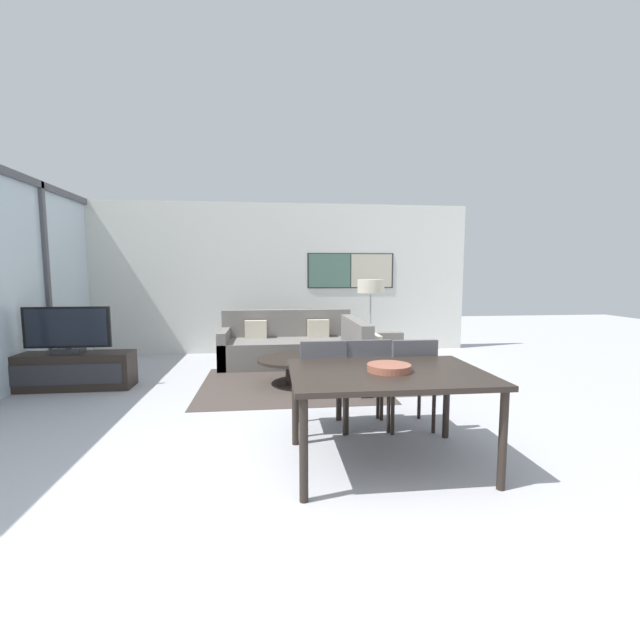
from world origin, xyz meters
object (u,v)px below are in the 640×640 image
(tv_console, at_px, (70,371))
(floor_lamp, at_px, (371,290))
(television, at_px, (67,330))
(dining_table, at_px, (388,380))
(dining_chair_centre, at_px, (365,377))
(sofa_main, at_px, (288,347))
(dining_chair_left, at_px, (322,379))
(fruit_bowl, at_px, (389,367))
(sofa_side, at_px, (377,363))
(dining_chair_right, at_px, (410,377))
(coffee_table, at_px, (292,365))

(tv_console, height_order, floor_lamp, floor_lamp)
(television, height_order, dining_table, television)
(television, relative_size, dining_chair_centre, 1.20)
(tv_console, bearing_deg, television, 90.00)
(sofa_main, xyz_separation_m, dining_chair_left, (0.20, -3.10, 0.24))
(dining_chair_centre, bearing_deg, floor_lamp, 75.83)
(tv_console, height_order, sofa_main, sofa_main)
(dining_chair_left, height_order, dining_chair_centre, same)
(dining_chair_left, distance_m, dining_chair_centre, 0.43)
(dining_chair_left, xyz_separation_m, dining_chair_centre, (0.42, 0.01, 0.00))
(sofa_main, relative_size, fruit_bowl, 6.44)
(tv_console, height_order, sofa_side, sofa_side)
(dining_chair_left, xyz_separation_m, floor_lamp, (1.17, 2.97, 0.71))
(television, distance_m, dining_chair_right, 4.39)
(floor_lamp, bearing_deg, television, -165.60)
(dining_chair_left, bearing_deg, fruit_bowl, -60.65)
(sofa_side, height_order, coffee_table, sofa_side)
(sofa_main, distance_m, coffee_table, 1.34)
(dining_chair_right, bearing_deg, dining_chair_left, 177.42)
(sofa_main, height_order, dining_chair_right, dining_chair_right)
(dining_chair_left, relative_size, dining_chair_centre, 1.00)
(tv_console, height_order, dining_chair_left, dining_chair_left)
(tv_console, relative_size, dining_chair_centre, 1.75)
(tv_console, distance_m, dining_table, 4.42)
(sofa_main, bearing_deg, tv_console, -157.09)
(coffee_table, xyz_separation_m, dining_chair_centre, (0.62, -1.75, 0.24))
(sofa_side, xyz_separation_m, fruit_bowl, (-0.55, -2.50, 0.51))
(coffee_table, bearing_deg, tv_console, 177.74)
(dining_chair_centre, xyz_separation_m, dining_chair_right, (0.42, -0.05, 0.00))
(tv_console, relative_size, television, 1.47)
(tv_console, height_order, dining_table, dining_table)
(television, xyz_separation_m, dining_chair_centre, (3.52, -1.86, -0.26))
(dining_table, bearing_deg, sofa_main, 99.17)
(sofa_main, height_order, dining_chair_centre, dining_chair_centre)
(dining_chair_left, relative_size, fruit_bowl, 2.63)
(dining_table, bearing_deg, coffee_table, 103.87)
(floor_lamp, bearing_deg, sofa_main, 174.69)
(tv_console, relative_size, sofa_side, 1.06)
(dining_chair_centre, bearing_deg, fruit_bowl, -89.43)
(sofa_side, bearing_deg, tv_console, 87.96)
(sofa_main, distance_m, floor_lamp, 1.67)
(sofa_side, bearing_deg, coffee_table, 88.50)
(tv_console, height_order, dining_chair_right, dining_chair_right)
(television, height_order, dining_chair_centre, television)
(dining_chair_right, bearing_deg, television, 154.08)
(sofa_side, relative_size, dining_table, 0.98)
(sofa_side, distance_m, fruit_bowl, 2.61)
(dining_chair_left, bearing_deg, floor_lamp, 68.48)
(dining_chair_left, xyz_separation_m, fruit_bowl, (0.43, -0.77, 0.27))
(tv_console, xyz_separation_m, dining_chair_left, (3.09, -1.88, 0.28))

